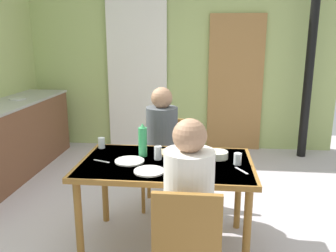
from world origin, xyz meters
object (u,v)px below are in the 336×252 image
kitchen_counter (6,141)px  dining_table (166,171)px  person_far_diner (162,133)px  serving_bowl_center (217,155)px  chair_near_diner (187,245)px  water_bottle_green_near (143,141)px  chair_far_diner (164,157)px  person_near_diner (189,190)px

kitchen_counter → dining_table: kitchen_counter is taller
person_far_diner → serving_bowl_center: 0.71m
kitchen_counter → chair_near_diner: bearing=-41.6°
kitchen_counter → dining_table: size_ratio=1.85×
water_bottle_green_near → person_far_diner: bearing=79.4°
water_bottle_green_near → chair_near_diner: bearing=-65.2°
chair_far_diner → person_far_diner: 0.31m
person_far_diner → serving_bowl_center: person_far_diner is taller
person_far_diner → chair_far_diner: bearing=-90.0°
serving_bowl_center → person_far_diner: bearing=135.9°
kitchen_counter → person_near_diner: size_ratio=3.23×
chair_far_diner → serving_bowl_center: (0.51, -0.63, 0.25)m
dining_table → water_bottle_green_near: size_ratio=4.92×
person_far_diner → water_bottle_green_near: bearing=79.4°
chair_near_diner → water_bottle_green_near: size_ratio=3.19×
kitchen_counter → chair_far_diner: (1.98, -0.51, 0.05)m
dining_table → person_near_diner: bearing=-71.7°
person_far_diner → serving_bowl_center: bearing=135.9°
kitchen_counter → person_near_diner: person_near_diner is taller
chair_far_diner → serving_bowl_center: 0.85m
chair_far_diner → person_near_diner: size_ratio=1.13×
chair_near_diner → person_far_diner: person_far_diner is taller
chair_far_diner → person_far_diner: person_far_diner is taller
chair_near_diner → chair_far_diner: same height
kitchen_counter → serving_bowl_center: 2.75m
chair_far_diner → water_bottle_green_near: bearing=81.7°
chair_far_diner → dining_table: bearing=98.2°
person_far_diner → dining_table: bearing=99.9°
dining_table → chair_near_diner: 0.80m
serving_bowl_center → chair_near_diner: bearing=-102.2°
dining_table → chair_far_diner: 0.78m
dining_table → kitchen_counter: bearing=148.6°
kitchen_counter → serving_bowl_center: size_ratio=14.61×
water_bottle_green_near → kitchen_counter: bearing=148.5°
chair_near_diner → serving_bowl_center: bearing=77.8°
chair_near_diner → person_far_diner: size_ratio=1.13×
chair_near_diner → water_bottle_green_near: bearing=114.8°
serving_bowl_center → kitchen_counter: bearing=155.3°
serving_bowl_center → person_near_diner: bearing=-104.3°
dining_table → chair_near_diner: size_ratio=1.54×
kitchen_counter → chair_far_diner: bearing=-14.6°
dining_table → water_bottle_green_near: water_bottle_green_near is taller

